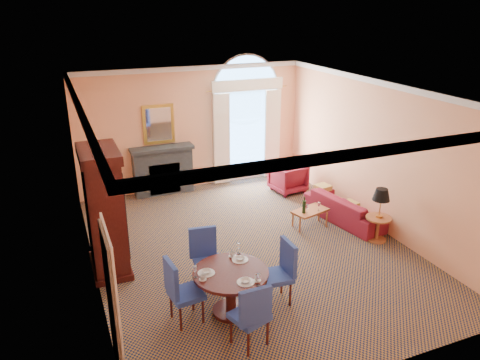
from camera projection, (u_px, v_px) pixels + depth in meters
name	position (u px, v px, depth m)	size (l,w,h in m)	color
ground	(249.00, 248.00, 9.53)	(7.50, 7.50, 0.00)	#121C3A
room_envelope	(236.00, 120.00, 9.20)	(6.04, 7.52, 3.45)	#F7A676
armoire	(105.00, 213.00, 8.40)	(0.67, 1.19, 2.34)	#330E0B
dining_table	(231.00, 283.00, 7.35)	(1.20, 1.20, 0.95)	#330E0B
dining_chair_north	(206.00, 254.00, 8.07)	(0.53, 0.55, 1.07)	navy
dining_chair_south	(252.00, 313.00, 6.55)	(0.60, 0.60, 1.07)	navy
dining_chair_east	(282.00, 268.00, 7.65)	(0.52, 0.52, 1.07)	navy
dining_chair_west	(179.00, 288.00, 7.12)	(0.55, 0.54, 1.07)	navy
sofa	(346.00, 208.00, 10.63)	(2.04, 0.80, 0.59)	maroon
armchair	(288.00, 178.00, 12.25)	(0.79, 0.81, 0.74)	maroon
coffee_table	(310.00, 211.00, 10.26)	(0.89, 0.64, 0.78)	#AA5C33
side_table	(380.00, 208.00, 9.57)	(0.53, 0.53, 1.14)	#AA5C33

